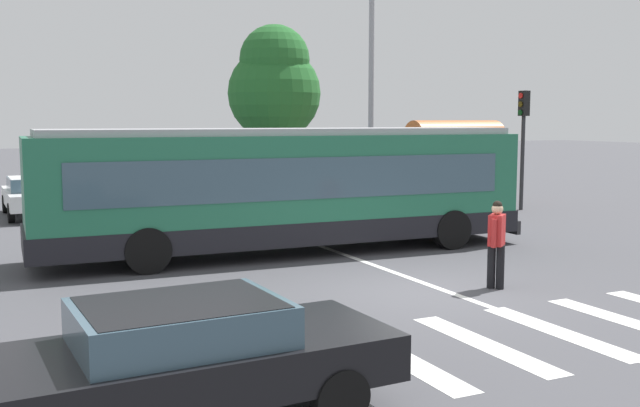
% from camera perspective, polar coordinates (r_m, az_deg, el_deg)
% --- Properties ---
extents(ground_plane, '(160.00, 160.00, 0.00)m').
position_cam_1_polar(ground_plane, '(14.25, 8.05, -6.77)').
color(ground_plane, '#47474C').
extents(city_transit_bus, '(12.26, 3.00, 3.06)m').
position_cam_1_polar(city_transit_bus, '(17.94, -2.65, 1.16)').
color(city_transit_bus, black).
rests_on(city_transit_bus, ground_plane).
extents(pedestrian_crossing_street, '(0.47, 0.45, 1.72)m').
position_cam_1_polar(pedestrian_crossing_street, '(14.56, 13.57, -2.73)').
color(pedestrian_crossing_street, black).
rests_on(pedestrian_crossing_street, ground_plane).
extents(foreground_sedan, '(4.57, 2.02, 1.35)m').
position_cam_1_polar(foreground_sedan, '(8.12, -10.35, -11.47)').
color(foreground_sedan, black).
rests_on(foreground_sedan, ground_plane).
extents(parked_car_white, '(1.94, 4.54, 1.35)m').
position_cam_1_polar(parked_car_white, '(26.66, -21.34, 0.70)').
color(parked_car_white, black).
rests_on(parked_car_white, ground_plane).
extents(parked_car_silver, '(2.16, 4.63, 1.35)m').
position_cam_1_polar(parked_car_silver, '(26.94, -15.45, 0.96)').
color(parked_car_silver, black).
rests_on(parked_car_silver, ground_plane).
extents(parked_car_blue, '(1.98, 4.55, 1.35)m').
position_cam_1_polar(parked_car_blue, '(27.05, -9.86, 1.12)').
color(parked_car_blue, black).
rests_on(parked_car_blue, ground_plane).
extents(parked_car_charcoal, '(1.93, 4.53, 1.35)m').
position_cam_1_polar(parked_car_charcoal, '(28.25, -4.45, 1.43)').
color(parked_car_charcoal, black).
rests_on(parked_car_charcoal, ground_plane).
extents(parked_car_champagne, '(2.11, 4.61, 1.35)m').
position_cam_1_polar(parked_car_champagne, '(28.97, 0.58, 1.57)').
color(parked_car_champagne, black).
rests_on(parked_car_champagne, ground_plane).
extents(parked_car_red, '(2.25, 4.66, 1.35)m').
position_cam_1_polar(parked_car_red, '(30.63, 4.94, 1.82)').
color(parked_car_red, black).
rests_on(parked_car_red, ground_plane).
extents(traffic_light_far_corner, '(0.33, 0.32, 4.31)m').
position_cam_1_polar(traffic_light_far_corner, '(27.54, 15.53, 5.55)').
color(traffic_light_far_corner, '#28282B').
rests_on(traffic_light_far_corner, ground_plane).
extents(bus_stop_shelter, '(3.86, 1.54, 3.25)m').
position_cam_1_polar(bus_stop_shelter, '(28.78, 10.44, 4.72)').
color(bus_stop_shelter, '#28282B').
rests_on(bus_stop_shelter, ground_plane).
extents(twin_arm_street_lamp, '(3.86, 0.32, 9.95)m').
position_cam_1_polar(twin_arm_street_lamp, '(26.83, 4.03, 12.35)').
color(twin_arm_street_lamp, '#939399').
rests_on(twin_arm_street_lamp, ground_plane).
extents(background_tree_right, '(4.25, 4.25, 7.55)m').
position_cam_1_polar(background_tree_right, '(33.82, -3.57, 9.27)').
color(background_tree_right, brown).
rests_on(background_tree_right, ground_plane).
extents(crosswalk_painted_stripes, '(7.60, 3.12, 0.01)m').
position_cam_1_polar(crosswalk_painted_stripes, '(11.60, 15.48, -10.03)').
color(crosswalk_painted_stripes, silver).
rests_on(crosswalk_painted_stripes, ground_plane).
extents(lane_center_line, '(0.16, 24.00, 0.01)m').
position_cam_1_polar(lane_center_line, '(16.11, 5.29, -5.18)').
color(lane_center_line, silver).
rests_on(lane_center_line, ground_plane).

